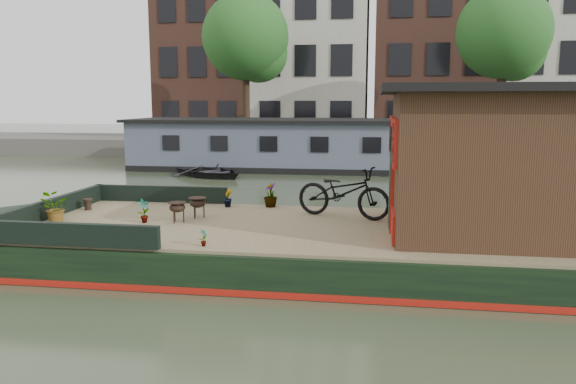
# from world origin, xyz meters

# --- Properties ---
(ground) EXTENTS (120.00, 120.00, 0.00)m
(ground) POSITION_xyz_m (0.00, 0.00, 0.00)
(ground) COLOR #363D27
(ground) RESTS_ON ground
(houseboat_hull) EXTENTS (14.01, 4.02, 0.60)m
(houseboat_hull) POSITION_xyz_m (-1.33, 0.00, 0.27)
(houseboat_hull) COLOR black
(houseboat_hull) RESTS_ON ground
(houseboat_deck) EXTENTS (11.80, 3.80, 0.05)m
(houseboat_deck) POSITION_xyz_m (0.00, 0.00, 0.62)
(houseboat_deck) COLOR #908559
(houseboat_deck) RESTS_ON houseboat_hull
(bow_bulwark) EXTENTS (3.00, 4.00, 0.35)m
(bow_bulwark) POSITION_xyz_m (-5.07, 0.00, 0.82)
(bow_bulwark) COLOR black
(bow_bulwark) RESTS_ON houseboat_deck
(cabin) EXTENTS (4.00, 3.50, 2.42)m
(cabin) POSITION_xyz_m (2.19, 0.00, 1.88)
(cabin) COLOR black
(cabin) RESTS_ON houseboat_deck
(bicycle) EXTENTS (1.95, 1.21, 0.97)m
(bicycle) POSITION_xyz_m (-0.45, 0.86, 1.13)
(bicycle) COLOR black
(bicycle) RESTS_ON houseboat_deck
(potted_plant_a) EXTENTS (0.26, 0.28, 0.44)m
(potted_plant_a) POSITION_xyz_m (-3.98, -0.19, 0.87)
(potted_plant_a) COLOR brown
(potted_plant_a) RESTS_ON houseboat_deck
(potted_plant_b) EXTENTS (0.23, 0.25, 0.38)m
(potted_plant_b) POSITION_xyz_m (-2.89, 1.57, 0.84)
(potted_plant_b) COLOR maroon
(potted_plant_b) RESTS_ON houseboat_deck
(potted_plant_c) EXTENTS (0.61, 0.58, 0.54)m
(potted_plant_c) POSITION_xyz_m (-5.60, -0.41, 0.92)
(potted_plant_c) COLOR #9A4B2C
(potted_plant_c) RESTS_ON houseboat_deck
(potted_plant_d) EXTENTS (0.39, 0.39, 0.51)m
(potted_plant_d) POSITION_xyz_m (-2.00, 1.70, 0.90)
(potted_plant_d) COLOR brown
(potted_plant_d) RESTS_ON houseboat_deck
(potted_plant_e) EXTENTS (0.13, 0.16, 0.27)m
(potted_plant_e) POSITION_xyz_m (-2.41, -1.64, 0.78)
(potted_plant_e) COLOR brown
(potted_plant_e) RESTS_ON houseboat_deck
(brazier_front) EXTENTS (0.39, 0.39, 0.38)m
(brazier_front) POSITION_xyz_m (-3.38, -0.08, 0.84)
(brazier_front) COLOR black
(brazier_front) RESTS_ON houseboat_deck
(brazier_rear) EXTENTS (0.44, 0.44, 0.39)m
(brazier_rear) POSITION_xyz_m (-3.16, 0.40, 0.84)
(brazier_rear) COLOR black
(brazier_rear) RESTS_ON houseboat_deck
(bollard_port) EXTENTS (0.20, 0.20, 0.23)m
(bollard_port) POSITION_xyz_m (-5.60, 0.81, 0.76)
(bollard_port) COLOR black
(bollard_port) RESTS_ON houseboat_deck
(bollard_stbd) EXTENTS (0.17, 0.17, 0.19)m
(bollard_stbd) POSITION_xyz_m (-4.30, -1.70, 0.75)
(bollard_stbd) COLOR black
(bollard_stbd) RESTS_ON houseboat_deck
(dinghy) EXTENTS (3.84, 3.58, 0.65)m
(dinghy) POSITION_xyz_m (-6.07, 10.94, 0.32)
(dinghy) COLOR black
(dinghy) RESTS_ON ground
(far_houseboat) EXTENTS (20.40, 4.40, 2.11)m
(far_houseboat) POSITION_xyz_m (0.00, 14.00, 0.97)
(far_houseboat) COLOR #4B5164
(far_houseboat) RESTS_ON ground
(quay) EXTENTS (60.00, 6.00, 0.90)m
(quay) POSITION_xyz_m (0.00, 20.50, 0.45)
(quay) COLOR #47443F
(quay) RESTS_ON ground
(townhouse_row) EXTENTS (27.25, 8.00, 16.50)m
(townhouse_row) POSITION_xyz_m (0.15, 27.50, 7.90)
(townhouse_row) COLOR brown
(townhouse_row) RESTS_ON ground
(tree_left) EXTENTS (4.40, 4.40, 7.40)m
(tree_left) POSITION_xyz_m (-6.36, 19.07, 5.89)
(tree_left) COLOR #332316
(tree_left) RESTS_ON quay
(tree_right) EXTENTS (4.40, 4.40, 7.40)m
(tree_right) POSITION_xyz_m (6.14, 19.07, 5.89)
(tree_right) COLOR #332316
(tree_right) RESTS_ON quay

